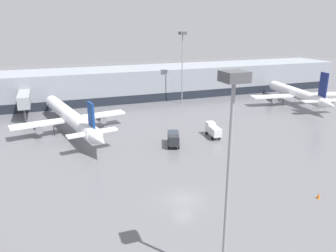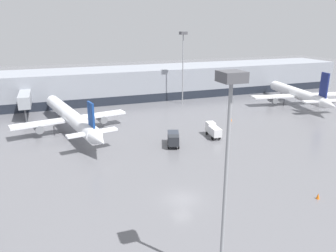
{
  "view_description": "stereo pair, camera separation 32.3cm",
  "coord_description": "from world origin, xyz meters",
  "px_view_note": "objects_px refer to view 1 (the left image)",
  "views": [
    {
      "loc": [
        -15.01,
        -34.51,
        21.7
      ],
      "look_at": [
        6.0,
        21.53,
        3.0
      ],
      "focal_mm": 35.0,
      "sensor_mm": 36.0,
      "label": 1
    },
    {
      "loc": [
        -14.71,
        -34.62,
        21.7
      ],
      "look_at": [
        6.0,
        21.53,
        3.0
      ],
      "focal_mm": 35.0,
      "sensor_mm": 36.0,
      "label": 2
    }
  ],
  "objects_px": {
    "parked_jet_2": "(71,117)",
    "apron_light_mast_4": "(182,48)",
    "service_truck_3": "(173,138)",
    "service_truck_1": "(213,130)",
    "traffic_cone_2": "(319,196)",
    "parked_jet_1": "(297,94)",
    "apron_light_mast_2": "(232,123)",
    "traffic_cone_0": "(231,119)"
  },
  "relations": [
    {
      "from": "service_truck_1",
      "to": "apron_light_mast_4",
      "type": "distance_m",
      "value": 32.59
    },
    {
      "from": "service_truck_1",
      "to": "service_truck_3",
      "type": "xyz_separation_m",
      "value": [
        -9.24,
        -1.85,
        -0.03
      ]
    },
    {
      "from": "parked_jet_1",
      "to": "service_truck_1",
      "type": "height_order",
      "value": "parked_jet_1"
    },
    {
      "from": "parked_jet_1",
      "to": "service_truck_3",
      "type": "xyz_separation_m",
      "value": [
        -44.4,
        -18.4,
        -1.55
      ]
    },
    {
      "from": "service_truck_3",
      "to": "service_truck_1",
      "type": "bearing_deg",
      "value": 120.42
    },
    {
      "from": "traffic_cone_0",
      "to": "traffic_cone_2",
      "type": "relative_size",
      "value": 0.98
    },
    {
      "from": "apron_light_mast_2",
      "to": "apron_light_mast_4",
      "type": "height_order",
      "value": "apron_light_mast_4"
    },
    {
      "from": "apron_light_mast_4",
      "to": "service_truck_3",
      "type": "bearing_deg",
      "value": -115.48
    },
    {
      "from": "service_truck_1",
      "to": "apron_light_mast_2",
      "type": "relative_size",
      "value": 0.28
    },
    {
      "from": "service_truck_1",
      "to": "traffic_cone_2",
      "type": "xyz_separation_m",
      "value": [
        1.36,
        -26.47,
        -1.13
      ]
    },
    {
      "from": "service_truck_3",
      "to": "traffic_cone_0",
      "type": "xyz_separation_m",
      "value": [
        18.58,
        10.56,
        -1.12
      ]
    },
    {
      "from": "traffic_cone_0",
      "to": "traffic_cone_2",
      "type": "bearing_deg",
      "value": -102.78
    },
    {
      "from": "parked_jet_1",
      "to": "apron_light_mast_2",
      "type": "relative_size",
      "value": 1.75
    },
    {
      "from": "parked_jet_1",
      "to": "parked_jet_2",
      "type": "height_order",
      "value": "parked_jet_1"
    },
    {
      "from": "service_truck_1",
      "to": "traffic_cone_2",
      "type": "height_order",
      "value": "service_truck_1"
    },
    {
      "from": "apron_light_mast_4",
      "to": "service_truck_1",
      "type": "bearing_deg",
      "value": -100.65
    },
    {
      "from": "parked_jet_1",
      "to": "service_truck_3",
      "type": "bearing_deg",
      "value": 121.86
    },
    {
      "from": "parked_jet_1",
      "to": "apron_light_mast_2",
      "type": "xyz_separation_m",
      "value": [
        -52.56,
        -51.02,
        11.49
      ]
    },
    {
      "from": "parked_jet_2",
      "to": "service_truck_3",
      "type": "height_order",
      "value": "parked_jet_2"
    },
    {
      "from": "apron_light_mast_2",
      "to": "service_truck_1",
      "type": "bearing_deg",
      "value": 63.23
    },
    {
      "from": "apron_light_mast_2",
      "to": "parked_jet_1",
      "type": "bearing_deg",
      "value": 44.15
    },
    {
      "from": "service_truck_3",
      "to": "apron_light_mast_4",
      "type": "xyz_separation_m",
      "value": [
        14.69,
        30.82,
        13.93
      ]
    },
    {
      "from": "service_truck_1",
      "to": "apron_light_mast_4",
      "type": "bearing_deg",
      "value": -4.66
    },
    {
      "from": "parked_jet_2",
      "to": "apron_light_mast_4",
      "type": "bearing_deg",
      "value": -75.36
    },
    {
      "from": "parked_jet_1",
      "to": "service_truck_1",
      "type": "bearing_deg",
      "value": 124.55
    },
    {
      "from": "parked_jet_2",
      "to": "traffic_cone_2",
      "type": "xyz_separation_m",
      "value": [
        27.6,
        -40.11,
        -2.79
      ]
    },
    {
      "from": "traffic_cone_0",
      "to": "apron_light_mast_2",
      "type": "relative_size",
      "value": 0.04
    },
    {
      "from": "parked_jet_2",
      "to": "apron_light_mast_4",
      "type": "relative_size",
      "value": 1.96
    },
    {
      "from": "service_truck_1",
      "to": "parked_jet_2",
      "type": "bearing_deg",
      "value": 68.52
    },
    {
      "from": "service_truck_1",
      "to": "apron_light_mast_2",
      "type": "height_order",
      "value": "apron_light_mast_2"
    },
    {
      "from": "apron_light_mast_4",
      "to": "traffic_cone_0",
      "type": "bearing_deg",
      "value": -79.13
    },
    {
      "from": "parked_jet_1",
      "to": "traffic_cone_0",
      "type": "relative_size",
      "value": 41.46
    },
    {
      "from": "traffic_cone_0",
      "to": "service_truck_1",
      "type": "bearing_deg",
      "value": -137.0
    },
    {
      "from": "traffic_cone_2",
      "to": "apron_light_mast_4",
      "type": "distance_m",
      "value": 57.58
    },
    {
      "from": "service_truck_1",
      "to": "apron_light_mast_4",
      "type": "height_order",
      "value": "apron_light_mast_4"
    },
    {
      "from": "apron_light_mast_2",
      "to": "traffic_cone_0",
      "type": "bearing_deg",
      "value": 58.24
    },
    {
      "from": "parked_jet_2",
      "to": "service_truck_1",
      "type": "xyz_separation_m",
      "value": [
        26.24,
        -13.64,
        -1.66
      ]
    },
    {
      "from": "apron_light_mast_2",
      "to": "apron_light_mast_4",
      "type": "distance_m",
      "value": 67.44
    },
    {
      "from": "apron_light_mast_2",
      "to": "service_truck_3",
      "type": "bearing_deg",
      "value": 75.97
    },
    {
      "from": "traffic_cone_2",
      "to": "apron_light_mast_4",
      "type": "relative_size",
      "value": 0.04
    },
    {
      "from": "service_truck_1",
      "to": "traffic_cone_0",
      "type": "relative_size",
      "value": 6.64
    },
    {
      "from": "service_truck_3",
      "to": "parked_jet_1",
      "type": "bearing_deg",
      "value": 131.61
    }
  ]
}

